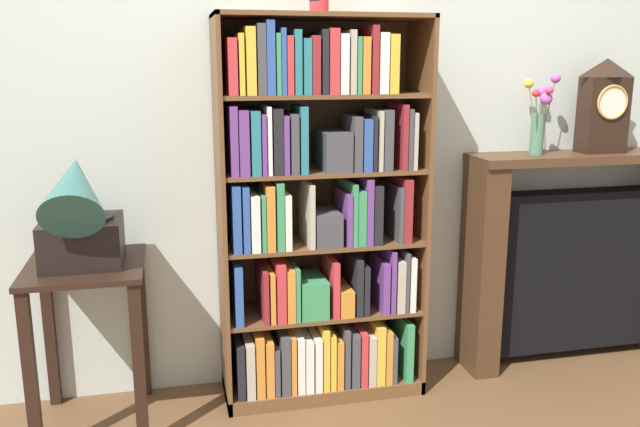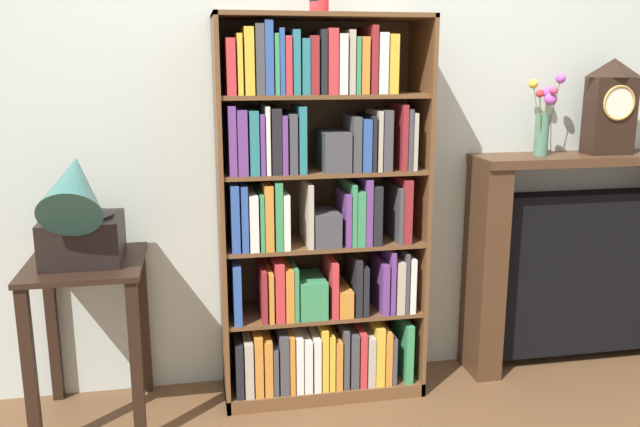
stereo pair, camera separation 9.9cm
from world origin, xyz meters
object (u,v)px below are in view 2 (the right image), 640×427
(bookshelf, at_px, (318,224))
(gramophone, at_px, (78,213))
(fireplace_mantel, at_px, (578,262))
(mantel_clock, at_px, (611,107))
(flower_vase, at_px, (544,116))
(side_table_left, at_px, (89,306))

(bookshelf, distance_m, gramophone, 0.97)
(bookshelf, height_order, fireplace_mantel, bookshelf)
(mantel_clock, height_order, flower_vase, mantel_clock)
(gramophone, height_order, fireplace_mantel, gramophone)
(fireplace_mantel, distance_m, flower_vase, 0.75)
(flower_vase, bearing_deg, fireplace_mantel, 4.71)
(side_table_left, relative_size, gramophone, 1.37)
(bookshelf, relative_size, mantel_clock, 3.80)
(side_table_left, relative_size, flower_vase, 1.88)
(bookshelf, distance_m, fireplace_mantel, 1.33)
(bookshelf, relative_size, gramophone, 3.26)
(fireplace_mantel, bearing_deg, bookshelf, -177.07)
(side_table_left, bearing_deg, gramophone, -90.00)
(gramophone, distance_m, flower_vase, 2.04)
(bookshelf, height_order, gramophone, bookshelf)
(fireplace_mantel, bearing_deg, mantel_clock, -18.14)
(mantel_clock, bearing_deg, fireplace_mantel, 161.86)
(gramophone, relative_size, flower_vase, 1.38)
(side_table_left, xyz_separation_m, fireplace_mantel, (2.25, 0.14, 0.01))
(bookshelf, xyz_separation_m, fireplace_mantel, (1.30, 0.07, -0.27))
(side_table_left, xyz_separation_m, gramophone, (0.00, -0.06, 0.40))
(side_table_left, bearing_deg, bookshelf, 4.36)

